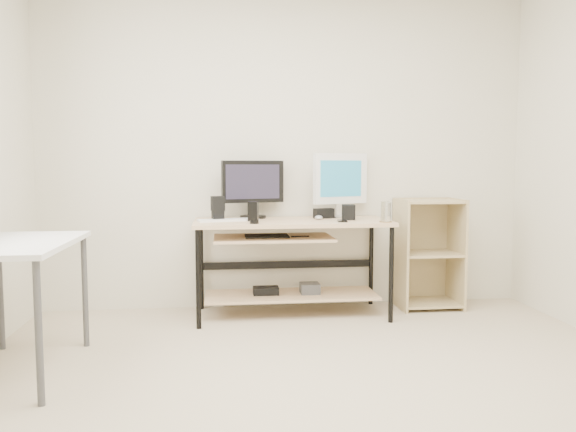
% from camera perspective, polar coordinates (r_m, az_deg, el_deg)
% --- Properties ---
extents(room, '(4.01, 4.01, 2.62)m').
position_cam_1_polar(room, '(2.70, 1.73, 8.29)').
color(room, beige).
rests_on(room, ground).
extents(desk, '(1.50, 0.65, 0.75)m').
position_cam_1_polar(desk, '(4.36, 0.05, -3.19)').
color(desk, '#DDBA8C').
rests_on(desk, ground).
extents(side_table, '(0.60, 1.00, 0.75)m').
position_cam_1_polar(side_table, '(3.46, -26.03, -3.66)').
color(side_table, white).
rests_on(side_table, ground).
extents(shelf_unit, '(0.50, 0.40, 0.90)m').
position_cam_1_polar(shelf_unit, '(4.81, 13.91, -3.61)').
color(shelf_unit, tan).
rests_on(shelf_unit, ground).
extents(black_monitor, '(0.50, 0.21, 0.46)m').
position_cam_1_polar(black_monitor, '(4.50, -3.60, 3.13)').
color(black_monitor, black).
rests_on(black_monitor, desk).
extents(white_imac, '(0.47, 0.22, 0.52)m').
position_cam_1_polar(white_imac, '(4.59, 5.35, 3.63)').
color(white_imac, silver).
rests_on(white_imac, desk).
extents(keyboard, '(0.48, 0.23, 0.02)m').
position_cam_1_polar(keyboard, '(4.29, -6.11, -0.40)').
color(keyboard, white).
rests_on(keyboard, desk).
extents(mouse, '(0.07, 0.10, 0.03)m').
position_cam_1_polar(mouse, '(4.38, 3.15, -0.16)').
color(mouse, '#B8B8BD').
rests_on(mouse, desk).
extents(center_speaker, '(0.17, 0.11, 0.08)m').
position_cam_1_polar(center_speaker, '(4.50, 3.65, 0.28)').
color(center_speaker, black).
rests_on(center_speaker, desk).
extents(speaker_left, '(0.11, 0.11, 0.19)m').
position_cam_1_polar(speaker_left, '(4.32, -7.14, 0.82)').
color(speaker_left, black).
rests_on(speaker_left, desk).
extents(speaker_right, '(0.11, 0.11, 0.12)m').
position_cam_1_polar(speaker_right, '(4.39, 6.17, 0.38)').
color(speaker_right, black).
rests_on(speaker_right, desk).
extents(audio_controller, '(0.09, 0.07, 0.15)m').
position_cam_1_polar(audio_controller, '(4.26, -3.55, 0.47)').
color(audio_controller, black).
rests_on(audio_controller, desk).
extents(volume_puck, '(0.07, 0.07, 0.03)m').
position_cam_1_polar(volume_puck, '(4.07, -3.45, -0.59)').
color(volume_puck, black).
rests_on(volume_puck, desk).
extents(smartphone, '(0.08, 0.14, 0.01)m').
position_cam_1_polar(smartphone, '(4.24, 5.52, -0.50)').
color(smartphone, black).
rests_on(smartphone, desk).
extents(coaster, '(0.10, 0.10, 0.01)m').
position_cam_1_polar(coaster, '(4.25, 9.89, -0.57)').
color(coaster, olive).
rests_on(coaster, desk).
extents(drinking_glass, '(0.08, 0.08, 0.15)m').
position_cam_1_polar(drinking_glass, '(4.24, 9.91, 0.47)').
color(drinking_glass, white).
rests_on(drinking_glass, coaster).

